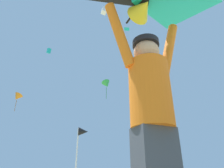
# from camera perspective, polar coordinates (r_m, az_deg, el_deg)

# --- Properties ---
(kite_flyer_person) EXTENTS (0.81, 0.41, 1.92)m
(kite_flyer_person) POSITION_cam_1_polar(r_m,az_deg,el_deg) (1.58, 11.42, -8.22)
(kite_flyer_person) COLOR #424751
(kite_flyer_person) RESTS_ON ground
(distant_kite_orange_mid_left) EXTENTS (1.24, 1.20, 2.27)m
(distant_kite_orange_mid_left) POSITION_cam_1_polar(r_m,az_deg,el_deg) (25.04, -25.73, -3.44)
(distant_kite_orange_mid_left) COLOR orange
(distant_kite_teal_high_right) EXTENTS (0.68, 0.76, 0.80)m
(distant_kite_teal_high_right) POSITION_cam_1_polar(r_m,az_deg,el_deg) (29.11, -17.81, 9.15)
(distant_kite_teal_high_right) COLOR #19B2AD
(distant_kite_white_low_left) EXTENTS (1.42, 1.30, 2.19)m
(distant_kite_white_low_left) POSITION_cam_1_polar(r_m,az_deg,el_deg) (21.86, 8.02, 5.20)
(distant_kite_white_low_left) COLOR white
(distant_kite_green_far_center) EXTENTS (1.79, 1.74, 2.85)m
(distant_kite_green_far_center) POSITION_cam_1_polar(r_m,az_deg,el_deg) (27.68, -1.62, -0.12)
(distant_kite_green_far_center) COLOR green
(distant_kite_white_overhead_distant) EXTENTS (0.80, 0.84, 1.10)m
(distant_kite_white_overhead_distant) POSITION_cam_1_polar(r_m,az_deg,el_deg) (25.35, -2.29, 20.43)
(distant_kite_white_overhead_distant) COLOR white
(distant_kite_black_high_left) EXTENTS (0.96, 0.96, 0.18)m
(distant_kite_black_high_left) POSITION_cam_1_polar(r_m,az_deg,el_deg) (31.71, 13.24, -16.85)
(distant_kite_black_high_left) COLOR black
(distant_kite_teal_mid_right) EXTENTS (1.08, 1.08, 0.26)m
(distant_kite_teal_mid_right) POSITION_cam_1_polar(r_m,az_deg,el_deg) (33.19, 4.31, 15.63)
(distant_kite_teal_mid_right) COLOR #19B2AD
(marker_flag) EXTENTS (0.30, 0.24, 1.76)m
(marker_flag) POSITION_cam_1_polar(r_m,az_deg,el_deg) (5.89, -8.61, -14.54)
(marker_flag) COLOR silver
(marker_flag) RESTS_ON ground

